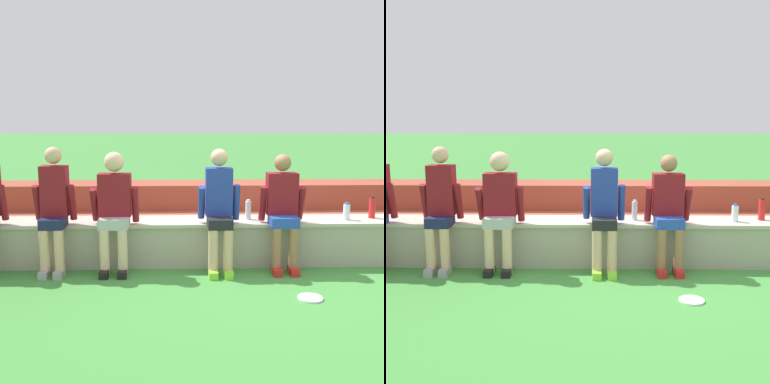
% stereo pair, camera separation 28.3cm
% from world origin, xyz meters
% --- Properties ---
extents(ground_plane, '(80.00, 80.00, 0.00)m').
position_xyz_m(ground_plane, '(0.00, 0.00, 0.00)').
color(ground_plane, '#428E3D').
extents(stone_seating_wall, '(7.05, 0.54, 0.54)m').
position_xyz_m(stone_seating_wall, '(0.00, 0.25, 0.29)').
color(stone_seating_wall, '#A8A08E').
rests_on(stone_seating_wall, ground).
extents(brick_bleachers, '(9.66, 1.34, 0.77)m').
position_xyz_m(brick_bleachers, '(0.00, 1.64, 0.32)').
color(brick_bleachers, '#AB5440').
rests_on(brick_bleachers, ground).
extents(person_left_of_center, '(0.48, 0.50, 1.45)m').
position_xyz_m(person_left_of_center, '(-2.33, -0.02, 0.76)').
color(person_left_of_center, '#DBAD89').
rests_on(person_left_of_center, ground).
extents(person_center, '(0.55, 0.50, 1.39)m').
position_xyz_m(person_center, '(-1.63, -0.03, 0.76)').
color(person_center, beige).
rests_on(person_center, ground).
extents(person_right_of_center, '(0.49, 0.55, 1.42)m').
position_xyz_m(person_right_of_center, '(-0.43, -0.04, 0.75)').
color(person_right_of_center, '#DBAD89').
rests_on(person_right_of_center, ground).
extents(person_far_right, '(0.54, 0.50, 1.35)m').
position_xyz_m(person_far_right, '(0.32, -0.01, 0.73)').
color(person_far_right, '#996B4C').
rests_on(person_far_right, ground).
extents(water_bottle_mid_left, '(0.07, 0.07, 0.25)m').
position_xyz_m(water_bottle_mid_left, '(-0.04, 0.26, 0.66)').
color(water_bottle_mid_left, silver).
rests_on(water_bottle_mid_left, stone_seating_wall).
extents(water_bottle_near_left, '(0.08, 0.08, 0.21)m').
position_xyz_m(water_bottle_near_left, '(1.15, 0.20, 0.64)').
color(water_bottle_near_left, silver).
rests_on(water_bottle_near_left, stone_seating_wall).
extents(water_bottle_near_right, '(0.08, 0.08, 0.27)m').
position_xyz_m(water_bottle_near_right, '(1.50, 0.29, 0.67)').
color(water_bottle_near_right, red).
rests_on(water_bottle_near_right, stone_seating_wall).
extents(frisbee, '(0.25, 0.25, 0.02)m').
position_xyz_m(frisbee, '(0.41, -0.95, 0.01)').
color(frisbee, white).
rests_on(frisbee, ground).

